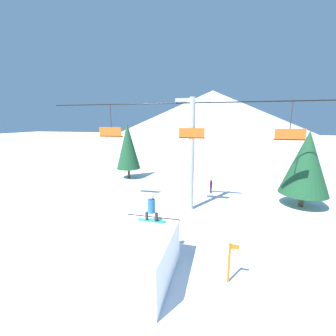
{
  "coord_description": "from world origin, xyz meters",
  "views": [
    {
      "loc": [
        4.46,
        -8.46,
        6.54
      ],
      "look_at": [
        1.25,
        4.22,
        3.79
      ],
      "focal_mm": 24.0,
      "sensor_mm": 36.0,
      "label": 1
    }
  ],
  "objects_px": {
    "snowboarder": "(151,208)",
    "distant_skier": "(211,186)",
    "snow_ramp": "(139,258)",
    "trail_marker": "(229,262)",
    "pine_tree_near": "(306,163)"
  },
  "relations": [
    {
      "from": "snow_ramp",
      "to": "pine_tree_near",
      "type": "distance_m",
      "value": 14.43
    },
    {
      "from": "pine_tree_near",
      "to": "trail_marker",
      "type": "relative_size",
      "value": 3.35
    },
    {
      "from": "pine_tree_near",
      "to": "trail_marker",
      "type": "xyz_separation_m",
      "value": [
        -5.58,
        -10.11,
        -2.52
      ]
    },
    {
      "from": "snowboarder",
      "to": "distant_skier",
      "type": "bearing_deg",
      "value": 79.44
    },
    {
      "from": "snow_ramp",
      "to": "trail_marker",
      "type": "xyz_separation_m",
      "value": [
        3.64,
        0.72,
        -0.06
      ]
    },
    {
      "from": "trail_marker",
      "to": "distant_skier",
      "type": "relative_size",
      "value": 1.42
    },
    {
      "from": "trail_marker",
      "to": "distant_skier",
      "type": "bearing_deg",
      "value": 97.07
    },
    {
      "from": "snow_ramp",
      "to": "distant_skier",
      "type": "relative_size",
      "value": 3.1
    },
    {
      "from": "snow_ramp",
      "to": "snowboarder",
      "type": "relative_size",
      "value": 2.84
    },
    {
      "from": "pine_tree_near",
      "to": "trail_marker",
      "type": "height_order",
      "value": "pine_tree_near"
    },
    {
      "from": "snowboarder",
      "to": "distant_skier",
      "type": "distance_m",
      "value": 11.47
    },
    {
      "from": "snow_ramp",
      "to": "distant_skier",
      "type": "bearing_deg",
      "value": 80.16
    },
    {
      "from": "snowboarder",
      "to": "snow_ramp",
      "type": "bearing_deg",
      "value": -94.13
    },
    {
      "from": "snow_ramp",
      "to": "pine_tree_near",
      "type": "xyz_separation_m",
      "value": [
        9.22,
        10.83,
        2.45
      ]
    },
    {
      "from": "pine_tree_near",
      "to": "distant_skier",
      "type": "relative_size",
      "value": 4.77
    }
  ]
}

